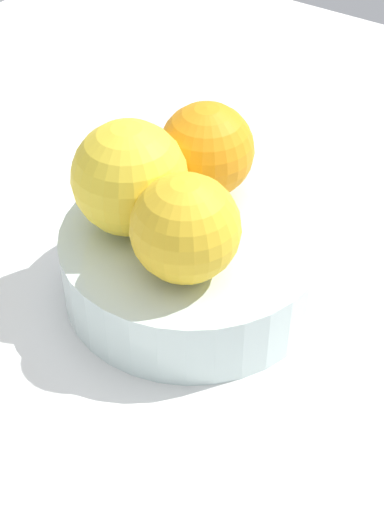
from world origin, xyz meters
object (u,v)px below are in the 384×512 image
Objects in this scene: fruit_bowl at (192,263)px; orange_in_bowl_0 at (130,178)px; orange_in_bowl_1 at (185,228)px; orange_in_bowl_2 at (206,150)px.

fruit_bowl is 8.50cm from orange_in_bowl_0.
orange_in_bowl_0 is 6.65cm from orange_in_bowl_1.
orange_in_bowl_0 reaches higher than orange_in_bowl_1.
orange_in_bowl_2 reaches higher than fruit_bowl.
orange_in_bowl_1 is at bearing -150.05° from fruit_bowl.
fruit_bowl is 2.68× the size of orange_in_bowl_2.
fruit_bowl is at bearing 29.95° from orange_in_bowl_1.
orange_in_bowl_1 reaches higher than orange_in_bowl_2.
orange_in_bowl_1 is (-1.87, -6.36, -0.45)cm from orange_in_bowl_0.
orange_in_bowl_2 is (6.93, -1.87, -0.52)cm from orange_in_bowl_0.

